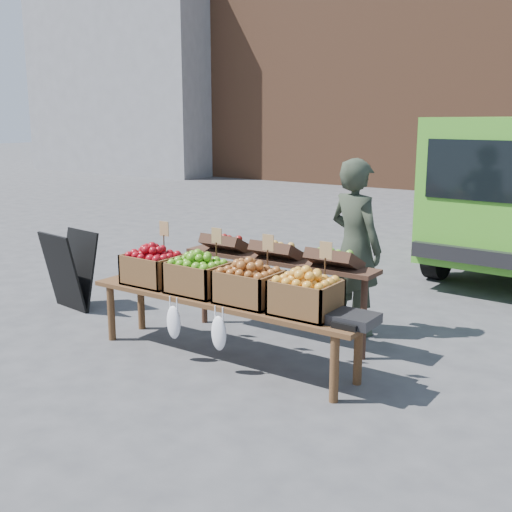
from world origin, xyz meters
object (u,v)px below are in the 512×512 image
Objects in this scene: crate_golden_apples at (153,269)px; crate_green_apples at (306,297)px; chalkboard_sign at (70,270)px; crate_red_apples at (249,287)px; vendor at (355,247)px; crate_russet_pears at (198,278)px; display_bench at (223,329)px; back_table at (277,287)px; weighing_scale at (354,319)px.

crate_golden_apples and crate_green_apples have the same top height.
chalkboard_sign is 1.76× the size of crate_green_apples.
crate_green_apples is at bearing 0.00° from crate_red_apples.
crate_russet_pears is at bearing 76.32° from vendor.
display_bench is at bearing 1.19° from chalkboard_sign.
display_bench is at bearing 180.00° from crate_green_apples.
back_table reaches higher than crate_golden_apples.
crate_russet_pears is at bearing 0.35° from chalkboard_sign.
display_bench is 0.51m from crate_red_apples.
crate_golden_apples is 1.65m from crate_green_apples.
back_table is 0.76m from display_bench.
display_bench is 0.51m from crate_russet_pears.
back_table is 4.20× the size of crate_red_apples.
weighing_scale is at bearing 0.00° from crate_golden_apples.
weighing_scale is at bearing 3.38° from chalkboard_sign.
vendor is 1.52m from weighing_scale.
vendor is 1.60m from crate_russet_pears.
crate_golden_apples is at bearing 180.00° from crate_russet_pears.
crate_russet_pears is at bearing 180.00° from crate_green_apples.
display_bench is 5.40× the size of crate_russet_pears.
chalkboard_sign reaches higher than crate_golden_apples.
chalkboard_sign is 2.36m from display_bench.
vendor is at bearing 76.74° from crate_red_apples.
chalkboard_sign is at bearing -169.30° from back_table.
chalkboard_sign is 2.64m from crate_red_apples.
display_bench is 0.93m from crate_golden_apples.
crate_green_apples is at bearing -44.56° from back_table.
display_bench is at bearing 180.00° from weighing_scale.
crate_golden_apples is 1.00× the size of crate_red_apples.
back_table reaches higher than chalkboard_sign.
crate_red_apples is (2.62, -0.26, 0.27)m from chalkboard_sign.
display_bench is (-0.09, -0.72, -0.24)m from back_table.
crate_green_apples is 1.47× the size of weighing_scale.
chalkboard_sign is 0.33× the size of display_bench.
display_bench is at bearing 180.00° from crate_red_apples.
back_table reaches higher than display_bench.
vendor is 1.96m from crate_golden_apples.
vendor is 1.37m from crate_green_apples.
weighing_scale is at bearing 0.00° from crate_red_apples.
vendor reaches higher than chalkboard_sign.
crate_green_apples is (0.23, -1.34, -0.15)m from vendor.
back_table is 0.77m from crate_red_apples.
vendor is 3.44× the size of crate_green_apples.
back_table is (-0.50, -0.62, -0.34)m from vendor.
chalkboard_sign is at bearing 175.30° from crate_green_apples.
chalkboard_sign is at bearing 175.86° from weighing_scale.
weighing_scale is (1.53, 0.00, -0.10)m from crate_russet_pears.
crate_red_apples is 0.98m from weighing_scale.
crate_green_apples reaches higher than display_bench.
crate_green_apples is (1.10, 0.00, 0.00)m from crate_russet_pears.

